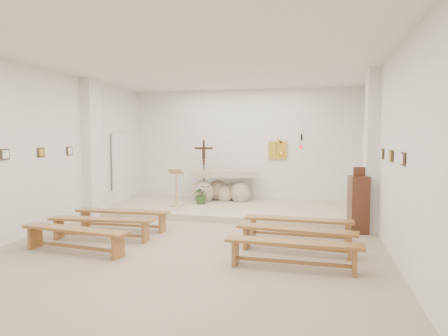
% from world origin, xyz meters
% --- Properties ---
extents(ground, '(7.00, 10.00, 0.00)m').
position_xyz_m(ground, '(0.00, 0.00, 0.00)').
color(ground, tan).
rests_on(ground, ground).
extents(wall_left, '(0.02, 10.00, 3.50)m').
position_xyz_m(wall_left, '(-3.49, 0.00, 1.75)').
color(wall_left, white).
rests_on(wall_left, ground).
extents(wall_right, '(0.02, 10.00, 3.50)m').
position_xyz_m(wall_right, '(3.49, 0.00, 1.75)').
color(wall_right, white).
rests_on(wall_right, ground).
extents(wall_back, '(7.00, 0.02, 3.50)m').
position_xyz_m(wall_back, '(0.00, 4.99, 1.75)').
color(wall_back, white).
rests_on(wall_back, ground).
extents(ceiling, '(7.00, 10.00, 0.02)m').
position_xyz_m(ceiling, '(0.00, 0.00, 3.49)').
color(ceiling, silver).
rests_on(ceiling, wall_back).
extents(sanctuary_platform, '(6.98, 3.00, 0.15)m').
position_xyz_m(sanctuary_platform, '(0.00, 3.50, 0.07)').
color(sanctuary_platform, beige).
rests_on(sanctuary_platform, ground).
extents(pilaster_left, '(0.26, 0.55, 3.50)m').
position_xyz_m(pilaster_left, '(-3.37, 2.00, 1.75)').
color(pilaster_left, white).
rests_on(pilaster_left, ground).
extents(pilaster_right, '(0.26, 0.55, 3.50)m').
position_xyz_m(pilaster_right, '(3.37, 2.00, 1.75)').
color(pilaster_right, white).
rests_on(pilaster_right, ground).
extents(gold_wall_relief, '(0.55, 0.04, 0.55)m').
position_xyz_m(gold_wall_relief, '(1.05, 4.96, 1.65)').
color(gold_wall_relief, gold).
rests_on(gold_wall_relief, wall_back).
extents(sanctuary_lamp, '(0.11, 0.36, 0.44)m').
position_xyz_m(sanctuary_lamp, '(1.75, 4.71, 1.81)').
color(sanctuary_lamp, black).
rests_on(sanctuary_lamp, wall_back).
extents(station_frame_left_front, '(0.03, 0.20, 0.20)m').
position_xyz_m(station_frame_left_front, '(-3.47, -0.80, 1.72)').
color(station_frame_left_front, '#45331E').
rests_on(station_frame_left_front, wall_left).
extents(station_frame_left_mid, '(0.03, 0.20, 0.20)m').
position_xyz_m(station_frame_left_mid, '(-3.47, 0.20, 1.72)').
color(station_frame_left_mid, '#45331E').
rests_on(station_frame_left_mid, wall_left).
extents(station_frame_left_rear, '(0.03, 0.20, 0.20)m').
position_xyz_m(station_frame_left_rear, '(-3.47, 1.20, 1.72)').
color(station_frame_left_rear, '#45331E').
rests_on(station_frame_left_rear, wall_left).
extents(station_frame_right_front, '(0.03, 0.20, 0.20)m').
position_xyz_m(station_frame_right_front, '(3.47, -0.80, 1.72)').
color(station_frame_right_front, '#45331E').
rests_on(station_frame_right_front, wall_right).
extents(station_frame_right_mid, '(0.03, 0.20, 0.20)m').
position_xyz_m(station_frame_right_mid, '(3.47, 0.20, 1.72)').
color(station_frame_right_mid, '#45331E').
rests_on(station_frame_right_mid, wall_right).
extents(station_frame_right_rear, '(0.03, 0.20, 0.20)m').
position_xyz_m(station_frame_right_rear, '(3.47, 1.20, 1.72)').
color(station_frame_right_rear, '#45331E').
rests_on(station_frame_right_rear, wall_right).
extents(radiator_left, '(0.10, 0.85, 0.52)m').
position_xyz_m(radiator_left, '(-3.43, 2.70, 0.27)').
color(radiator_left, silver).
rests_on(radiator_left, ground).
extents(radiator_right, '(0.10, 0.85, 0.52)m').
position_xyz_m(radiator_right, '(3.43, 2.70, 0.27)').
color(radiator_right, silver).
rests_on(radiator_right, ground).
extents(altar, '(2.03, 1.12, 0.99)m').
position_xyz_m(altar, '(-0.54, 4.38, 0.53)').
color(altar, beige).
rests_on(altar, sanctuary_platform).
extents(lectern, '(0.40, 0.35, 1.06)m').
position_xyz_m(lectern, '(-1.51, 3.08, 0.67)').
color(lectern, tan).
rests_on(lectern, sanctuary_platform).
extents(crucifix_stand, '(0.54, 0.24, 1.81)m').
position_xyz_m(crucifix_stand, '(-1.07, 4.29, 1.20)').
color(crucifix_stand, '#351B10').
rests_on(crucifix_stand, sanctuary_platform).
extents(potted_plant, '(0.64, 0.62, 0.54)m').
position_xyz_m(potted_plant, '(-0.96, 3.67, 0.42)').
color(potted_plant, '#305522').
rests_on(potted_plant, sanctuary_platform).
extents(donation_pedestal, '(0.45, 0.45, 1.41)m').
position_xyz_m(donation_pedestal, '(3.10, 1.71, 0.62)').
color(donation_pedestal, '#4F2816').
rests_on(donation_pedestal, ground).
extents(bench_left_front, '(2.11, 0.40, 0.44)m').
position_xyz_m(bench_left_front, '(-1.90, 0.77, 0.33)').
color(bench_left_front, '#9B5D2D').
rests_on(bench_left_front, ground).
extents(bench_right_front, '(2.11, 0.41, 0.44)m').
position_xyz_m(bench_right_front, '(1.90, 0.77, 0.33)').
color(bench_right_front, '#9B5D2D').
rests_on(bench_right_front, ground).
extents(bench_left_second, '(2.12, 0.51, 0.44)m').
position_xyz_m(bench_left_second, '(-1.90, -0.12, 0.33)').
color(bench_left_second, '#9B5D2D').
rests_on(bench_left_second, ground).
extents(bench_right_second, '(2.13, 0.57, 0.44)m').
position_xyz_m(bench_right_second, '(1.90, -0.12, 0.33)').
color(bench_right_second, '#9B5D2D').
rests_on(bench_right_second, ground).
extents(bench_left_third, '(2.13, 0.60, 0.44)m').
position_xyz_m(bench_left_third, '(-1.90, -1.01, 0.33)').
color(bench_left_third, '#9B5D2D').
rests_on(bench_left_third, ground).
extents(bench_right_third, '(2.11, 0.38, 0.44)m').
position_xyz_m(bench_right_third, '(1.90, -1.01, 0.33)').
color(bench_right_third, '#9B5D2D').
rests_on(bench_right_third, ground).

